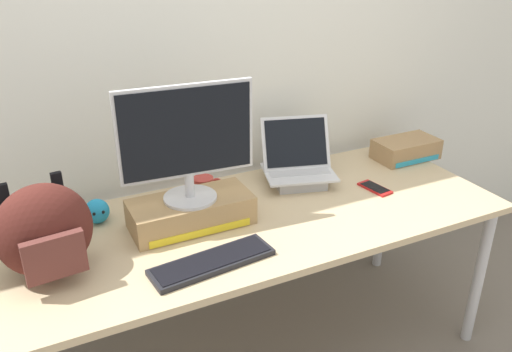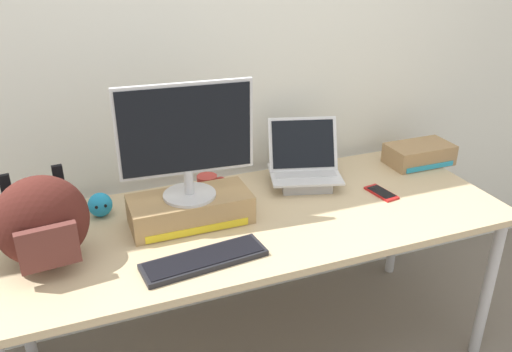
% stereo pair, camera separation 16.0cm
% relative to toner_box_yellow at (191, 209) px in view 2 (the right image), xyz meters
% --- Properties ---
extents(back_wall, '(7.00, 0.10, 2.60)m').
position_rel_toner_box_yellow_xyz_m(back_wall, '(0.26, 0.46, 0.49)').
color(back_wall, silver).
rests_on(back_wall, ground).
extents(desk, '(2.06, 0.81, 0.75)m').
position_rel_toner_box_yellow_xyz_m(desk, '(0.26, -0.05, -0.12)').
color(desk, tan).
rests_on(desk, ground).
extents(toner_box_yellow, '(0.48, 0.22, 0.12)m').
position_rel_toner_box_yellow_xyz_m(toner_box_yellow, '(0.00, 0.00, 0.00)').
color(toner_box_yellow, '#A88456').
rests_on(toner_box_yellow, desk).
extents(desktop_monitor, '(0.51, 0.21, 0.45)m').
position_rel_toner_box_yellow_xyz_m(desktop_monitor, '(-0.00, -0.00, 0.30)').
color(desktop_monitor, silver).
rests_on(desktop_monitor, toner_box_yellow).
extents(open_laptop, '(0.37, 0.33, 0.29)m').
position_rel_toner_box_yellow_xyz_m(open_laptop, '(0.57, 0.15, 0.00)').
color(open_laptop, '#ADADB2').
rests_on(open_laptop, desk).
extents(external_keyboard, '(0.45, 0.18, 0.02)m').
position_rel_toner_box_yellow_xyz_m(external_keyboard, '(-0.03, -0.29, -0.05)').
color(external_keyboard, black).
rests_on(external_keyboard, desk).
extents(messenger_backpack, '(0.34, 0.30, 0.33)m').
position_rel_toner_box_yellow_xyz_m(messenger_backpack, '(-0.54, -0.09, 0.10)').
color(messenger_backpack, '#4C1E19').
rests_on(messenger_backpack, desk).
extents(coffee_mug, '(0.13, 0.09, 0.09)m').
position_rel_toner_box_yellow_xyz_m(coffee_mug, '(0.13, 0.20, -0.01)').
color(coffee_mug, '#B2332D').
rests_on(coffee_mug, desk).
extents(cell_phone, '(0.09, 0.16, 0.01)m').
position_rel_toner_box_yellow_xyz_m(cell_phone, '(0.85, -0.07, -0.05)').
color(cell_phone, red).
rests_on(cell_phone, desk).
extents(plush_toy, '(0.10, 0.10, 0.10)m').
position_rel_toner_box_yellow_xyz_m(plush_toy, '(-0.33, 0.18, -0.01)').
color(plush_toy, '#2393CC').
rests_on(plush_toy, desk).
extents(toner_box_cyan, '(0.32, 0.18, 0.10)m').
position_rel_toner_box_yellow_xyz_m(toner_box_cyan, '(1.21, 0.15, -0.01)').
color(toner_box_cyan, '#9E7A51').
rests_on(toner_box_cyan, desk).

